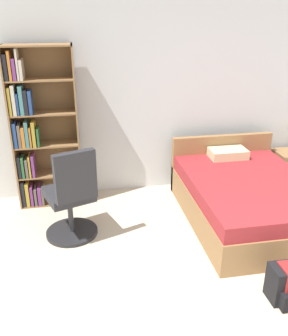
{
  "coord_description": "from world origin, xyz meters",
  "views": [
    {
      "loc": [
        -1.25,
        -1.68,
        2.44
      ],
      "look_at": [
        -0.59,
        1.98,
        0.83
      ],
      "focal_mm": 40.0,
      "sensor_mm": 36.0,
      "label": 1
    }
  ],
  "objects_px": {
    "office_chair": "(72,199)",
    "backpack_black": "(286,285)",
    "bookshelf": "(36,132)",
    "bed": "(246,197)"
  },
  "relations": [
    {
      "from": "office_chair",
      "to": "backpack_black",
      "type": "relative_size",
      "value": 3.22
    },
    {
      "from": "bookshelf",
      "to": "backpack_black",
      "type": "relative_size",
      "value": 5.93
    },
    {
      "from": "bed",
      "to": "office_chair",
      "type": "height_order",
      "value": "office_chair"
    },
    {
      "from": "bookshelf",
      "to": "office_chair",
      "type": "relative_size",
      "value": 1.84
    },
    {
      "from": "bookshelf",
      "to": "bed",
      "type": "xyz_separation_m",
      "value": [
        2.5,
        -0.87,
        -0.72
      ]
    },
    {
      "from": "bookshelf",
      "to": "bed",
      "type": "height_order",
      "value": "bookshelf"
    },
    {
      "from": "bookshelf",
      "to": "bed",
      "type": "bearing_deg",
      "value": -19.08
    },
    {
      "from": "bookshelf",
      "to": "office_chair",
      "type": "distance_m",
      "value": 1.14
    },
    {
      "from": "bed",
      "to": "backpack_black",
      "type": "distance_m",
      "value": 1.44
    },
    {
      "from": "bed",
      "to": "office_chair",
      "type": "xyz_separation_m",
      "value": [
        -2.1,
        -0.07,
        0.21
      ]
    }
  ]
}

